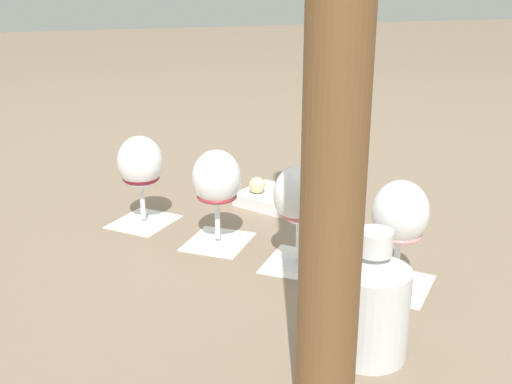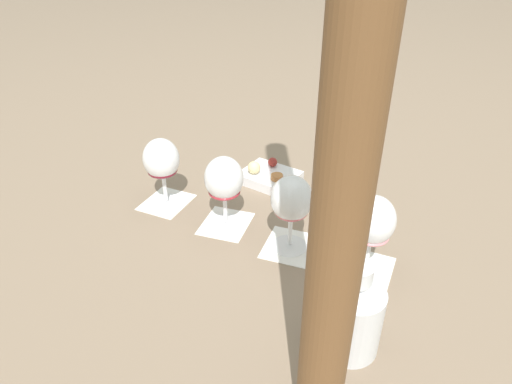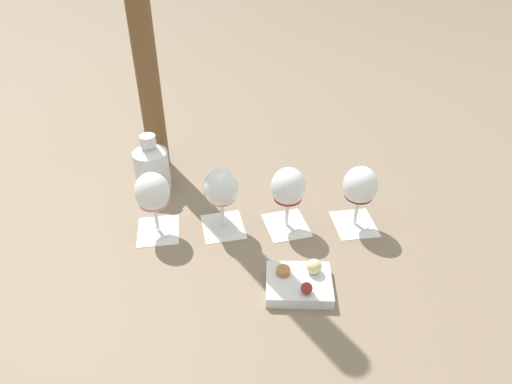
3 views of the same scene
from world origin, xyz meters
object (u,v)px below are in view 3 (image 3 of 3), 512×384
wine_glass_2 (288,189)px  ceramic_vase (152,166)px  wine_glass_1 (221,191)px  wine_glass_3 (360,188)px  wine_glass_0 (153,195)px  snack_dish (300,283)px

wine_glass_2 → ceramic_vase: (-0.10, 0.37, -0.04)m
wine_glass_2 → wine_glass_1: bearing=131.2°
wine_glass_1 → wine_glass_3: size_ratio=1.00×
wine_glass_0 → wine_glass_2: same height
wine_glass_2 → ceramic_vase: bearing=104.4°
wine_glass_2 → snack_dish: size_ratio=0.92×
wine_glass_0 → ceramic_vase: (0.12, 0.15, -0.04)m
wine_glass_0 → wine_glass_1: (0.11, -0.11, -0.00)m
wine_glass_3 → snack_dish: 0.27m
wine_glass_0 → ceramic_vase: size_ratio=0.99×
snack_dish → wine_glass_2: bearing=43.4°
wine_glass_3 → snack_dish: (-0.26, -0.02, -0.09)m
wine_glass_3 → ceramic_vase: same height
wine_glass_1 → wine_glass_2: bearing=-48.8°
ceramic_vase → snack_dish: ceramic_vase is taller
wine_glass_0 → snack_dish: size_ratio=0.92×
wine_glass_2 → ceramic_vase: 0.39m
wine_glass_1 → snack_dish: (-0.05, -0.26, -0.09)m
wine_glass_2 → snack_dish: (-0.15, -0.14, -0.09)m
wine_glass_3 → wine_glass_1: bearing=130.9°
wine_glass_1 → ceramic_vase: (0.01, 0.26, -0.04)m
wine_glass_0 → wine_glass_2: bearing=-47.0°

